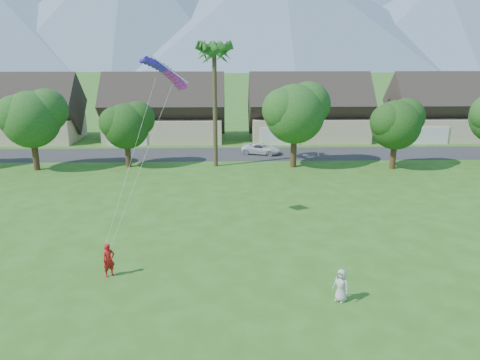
{
  "coord_description": "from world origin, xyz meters",
  "views": [
    {
      "loc": [
        -0.8,
        -18.66,
        12.07
      ],
      "look_at": [
        0.0,
        10.0,
        3.8
      ],
      "focal_mm": 35.0,
      "sensor_mm": 36.0,
      "label": 1
    }
  ],
  "objects_px": {
    "kite_flyer": "(109,260)",
    "watcher": "(341,285)",
    "parked_car": "(261,149)",
    "parafoil_kite": "(165,70)"
  },
  "relations": [
    {
      "from": "parafoil_kite",
      "to": "watcher",
      "type": "bearing_deg",
      "value": -68.68
    },
    {
      "from": "kite_flyer",
      "to": "watcher",
      "type": "xyz_separation_m",
      "value": [
        11.92,
        -2.92,
        -0.09
      ]
    },
    {
      "from": "kite_flyer",
      "to": "parked_car",
      "type": "distance_m",
      "value": 31.23
    },
    {
      "from": "kite_flyer",
      "to": "parafoil_kite",
      "type": "xyz_separation_m",
      "value": [
        2.58,
        7.07,
        9.63
      ]
    },
    {
      "from": "watcher",
      "to": "parked_car",
      "type": "bearing_deg",
      "value": 135.51
    },
    {
      "from": "kite_flyer",
      "to": "watcher",
      "type": "distance_m",
      "value": 12.28
    },
    {
      "from": "watcher",
      "to": "parked_car",
      "type": "relative_size",
      "value": 0.38
    },
    {
      "from": "kite_flyer",
      "to": "parafoil_kite",
      "type": "distance_m",
      "value": 12.22
    },
    {
      "from": "kite_flyer",
      "to": "watcher",
      "type": "bearing_deg",
      "value": -53.34
    },
    {
      "from": "parked_car",
      "to": "watcher",
      "type": "bearing_deg",
      "value": -159.54
    }
  ]
}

